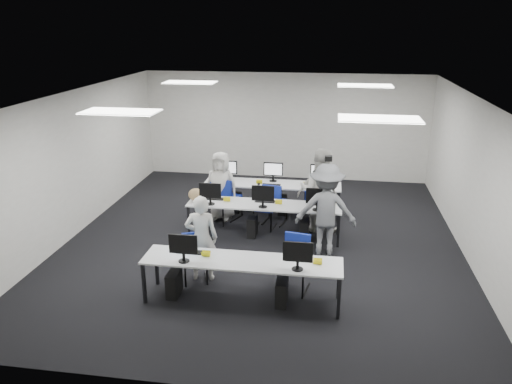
# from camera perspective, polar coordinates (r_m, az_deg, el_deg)

# --- Properties ---
(room) EXTENTS (9.00, 9.02, 3.00)m
(room) POSITION_cam_1_polar(r_m,az_deg,el_deg) (9.95, 0.79, 2.38)
(room) COLOR black
(room) RESTS_ON ground
(ceiling_panels) EXTENTS (5.20, 4.60, 0.02)m
(ceiling_panels) POSITION_cam_1_polar(r_m,az_deg,el_deg) (9.63, 0.83, 10.87)
(ceiling_panels) COLOR white
(ceiling_panels) RESTS_ON room
(desk_front) EXTENTS (3.20, 0.70, 0.73)m
(desk_front) POSITION_cam_1_polar(r_m,az_deg,el_deg) (8.05, -1.63, -8.10)
(desk_front) COLOR #B5B8BA
(desk_front) RESTS_ON ground
(desk_mid) EXTENTS (3.20, 0.70, 0.73)m
(desk_mid) POSITION_cam_1_polar(r_m,az_deg,el_deg) (10.40, 0.92, -1.64)
(desk_mid) COLOR #B5B8BA
(desk_mid) RESTS_ON ground
(desk_back) EXTENTS (3.20, 0.70, 0.73)m
(desk_back) POSITION_cam_1_polar(r_m,az_deg,el_deg) (11.71, 1.86, 0.75)
(desk_back) COLOR #B5B8BA
(desk_back) RESTS_ON ground
(equipment_front) EXTENTS (2.51, 0.41, 1.19)m
(equipment_front) POSITION_cam_1_polar(r_m,az_deg,el_deg) (8.22, -2.96, -10.06)
(equipment_front) COLOR #0C589F
(equipment_front) RESTS_ON desk_front
(equipment_mid) EXTENTS (2.91, 0.41, 1.19)m
(equipment_mid) POSITION_cam_1_polar(r_m,az_deg,el_deg) (10.53, -0.13, -3.26)
(equipment_mid) COLOR white
(equipment_mid) RESTS_ON desk_mid
(equipment_back) EXTENTS (2.91, 0.41, 1.19)m
(equipment_back) POSITION_cam_1_polar(r_m,az_deg,el_deg) (11.81, 2.78, -0.76)
(equipment_back) COLOR white
(equipment_back) RESTS_ON desk_back
(chair_0) EXTENTS (0.54, 0.56, 0.84)m
(chair_0) POSITION_cam_1_polar(r_m,az_deg,el_deg) (8.91, -6.98, -8.43)
(chair_0) COLOR navy
(chair_0) RESTS_ON ground
(chair_1) EXTENTS (0.55, 0.59, 0.96)m
(chair_1) POSITION_cam_1_polar(r_m,az_deg,el_deg) (8.56, 4.38, -9.25)
(chair_1) COLOR navy
(chair_1) RESTS_ON ground
(chair_2) EXTENTS (0.45, 0.49, 0.88)m
(chair_2) POSITION_cam_1_polar(r_m,az_deg,el_deg) (11.31, -4.45, -2.14)
(chair_2) COLOR navy
(chair_2) RESTS_ON ground
(chair_3) EXTENTS (0.50, 0.54, 0.89)m
(chair_3) POSITION_cam_1_polar(r_m,az_deg,el_deg) (11.01, 1.05, -2.68)
(chair_3) COLOR navy
(chair_3) RESTS_ON ground
(chair_4) EXTENTS (0.50, 0.53, 0.86)m
(chair_4) POSITION_cam_1_polar(r_m,az_deg,el_deg) (11.04, 6.52, -2.80)
(chair_4) COLOR navy
(chair_4) RESTS_ON ground
(chair_5) EXTENTS (0.64, 0.66, 0.98)m
(chair_5) POSITION_cam_1_polar(r_m,az_deg,el_deg) (11.55, -3.20, -1.50)
(chair_5) COLOR navy
(chair_5) RESTS_ON ground
(chair_6) EXTENTS (0.56, 0.59, 0.95)m
(chair_6) POSITION_cam_1_polar(r_m,az_deg,el_deg) (11.25, 2.11, -2.10)
(chair_6) COLOR navy
(chair_6) RESTS_ON ground
(chair_7) EXTENTS (0.47, 0.50, 0.82)m
(chair_7) POSITION_cam_1_polar(r_m,az_deg,el_deg) (11.31, 6.35, -2.31)
(chair_7) COLOR navy
(chair_7) RESTS_ON ground
(handbag) EXTENTS (0.34, 0.22, 0.27)m
(handbag) POSITION_cam_1_polar(r_m,az_deg,el_deg) (10.60, -6.87, -0.31)
(handbag) COLOR tan
(handbag) RESTS_ON desk_mid
(student_0) EXTENTS (0.61, 0.45, 1.56)m
(student_0) POSITION_cam_1_polar(r_m,az_deg,el_deg) (8.73, -6.25, -5.26)
(student_0) COLOR beige
(student_0) RESTS_ON ground
(student_1) EXTENTS (0.98, 0.82, 1.83)m
(student_1) POSITION_cam_1_polar(r_m,az_deg,el_deg) (10.74, 7.28, 0.21)
(student_1) COLOR beige
(student_1) RESTS_ON ground
(student_2) EXTENTS (0.84, 0.61, 1.58)m
(student_2) POSITION_cam_1_polar(r_m,az_deg,el_deg) (11.35, -4.00, 0.70)
(student_2) COLOR beige
(student_2) RESTS_ON ground
(student_3) EXTENTS (0.93, 0.52, 1.50)m
(student_3) POSITION_cam_1_polar(r_m,az_deg,el_deg) (10.91, 6.99, -0.40)
(student_3) COLOR beige
(student_3) RESTS_ON ground
(photographer) EXTENTS (1.18, 0.68, 1.82)m
(photographer) POSITION_cam_1_polar(r_m,az_deg,el_deg) (9.68, 8.01, -2.01)
(photographer) COLOR slate
(photographer) RESTS_ON ground
(dslr_camera) EXTENTS (0.14, 0.18, 0.10)m
(dslr_camera) POSITION_cam_1_polar(r_m,az_deg,el_deg) (9.55, 8.29, 3.82)
(dslr_camera) COLOR black
(dslr_camera) RESTS_ON photographer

